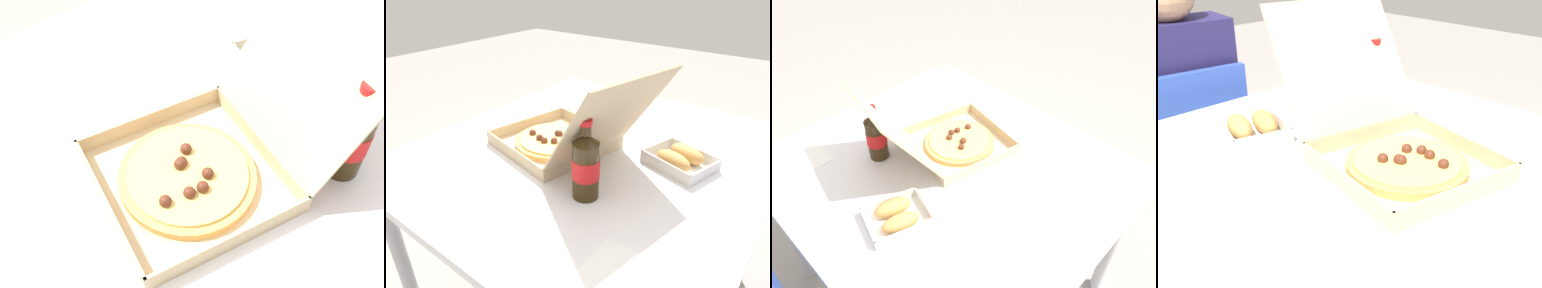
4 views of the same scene
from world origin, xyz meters
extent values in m
cube|color=white|center=(0.00, 0.00, 0.74)|extent=(1.17, 1.08, 0.03)
cylinder|color=#B7B7BC|center=(-0.52, -0.47, 0.36)|extent=(0.05, 0.05, 0.72)
cylinder|color=#B7B7BC|center=(0.52, -0.47, 0.36)|extent=(0.05, 0.05, 0.72)
cylinder|color=#B7B7BC|center=(-0.52, 0.47, 0.36)|extent=(0.05, 0.05, 0.72)
cube|color=tan|center=(0.06, -0.13, 0.75)|extent=(0.40, 0.40, 0.01)
cube|color=tan|center=(0.03, -0.29, 0.78)|extent=(0.33, 0.08, 0.04)
cube|color=tan|center=(-0.10, -0.09, 0.78)|extent=(0.08, 0.33, 0.04)
cube|color=tan|center=(0.22, -0.16, 0.78)|extent=(0.08, 0.33, 0.04)
cube|color=tan|center=(0.09, 0.03, 0.78)|extent=(0.33, 0.08, 0.04)
cube|color=tan|center=(0.11, 0.13, 0.94)|extent=(0.37, 0.26, 0.28)
cylinder|color=tan|center=(0.06, -0.13, 0.77)|extent=(0.27, 0.27, 0.02)
cylinder|color=#EAC666|center=(0.06, -0.13, 0.78)|extent=(0.23, 0.23, 0.01)
sphere|color=#562819|center=(0.02, -0.09, 0.79)|extent=(0.02, 0.02, 0.02)
sphere|color=#562819|center=(0.09, -0.20, 0.79)|extent=(0.02, 0.02, 0.02)
sphere|color=#562819|center=(0.09, -0.10, 0.79)|extent=(0.02, 0.02, 0.02)
sphere|color=#562819|center=(0.04, -0.13, 0.79)|extent=(0.02, 0.02, 0.02)
sphere|color=#562819|center=(0.10, -0.16, 0.79)|extent=(0.02, 0.02, 0.02)
sphere|color=#562819|center=(0.04, -0.12, 0.79)|extent=(0.02, 0.02, 0.02)
sphere|color=#562819|center=(0.11, -0.13, 0.79)|extent=(0.02, 0.02, 0.02)
cube|color=white|center=(-0.07, 0.27, 0.75)|extent=(0.20, 0.22, 0.00)
cube|color=silver|center=(-0.09, 0.18, 0.77)|extent=(0.15, 0.05, 0.03)
cube|color=silver|center=(-0.04, 0.36, 0.77)|extent=(0.15, 0.05, 0.03)
cube|color=silver|center=(-0.14, 0.29, 0.77)|extent=(0.06, 0.18, 0.03)
cube|color=silver|center=(0.00, 0.25, 0.77)|extent=(0.06, 0.18, 0.03)
ellipsoid|color=tan|center=(-0.10, 0.28, 0.78)|extent=(0.09, 0.13, 0.05)
ellipsoid|color=tan|center=(-0.04, 0.26, 0.78)|extent=(0.09, 0.13, 0.05)
cylinder|color=#33230F|center=(0.23, 0.13, 0.83)|extent=(0.07, 0.07, 0.16)
cone|color=#33230F|center=(0.23, 0.13, 0.92)|extent=(0.07, 0.07, 0.02)
cylinder|color=#33230F|center=(0.23, 0.13, 0.95)|extent=(0.03, 0.03, 0.02)
cylinder|color=red|center=(0.23, 0.13, 0.97)|extent=(0.03, 0.03, 0.01)
cylinder|color=red|center=(0.23, 0.13, 0.84)|extent=(0.07, 0.07, 0.06)
cube|color=white|center=(0.44, 0.34, 0.75)|extent=(0.21, 0.15, 0.00)
camera|label=1|loc=(0.48, -0.48, 1.52)|focal=44.97mm
camera|label=2|loc=(0.84, 0.56, 1.31)|focal=31.81mm
camera|label=3|loc=(-0.74, 0.66, 1.69)|focal=34.92mm
camera|label=4|loc=(-0.65, -0.66, 1.24)|focal=42.80mm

